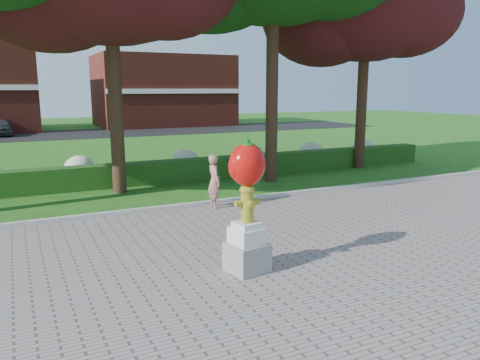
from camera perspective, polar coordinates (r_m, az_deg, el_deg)
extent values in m
plane|color=#265816|center=(11.24, 2.11, -6.51)|extent=(100.00, 100.00, 0.00)
cube|color=gray|center=(8.16, 15.82, -13.78)|extent=(40.00, 14.00, 0.04)
cube|color=#ADADA5|center=(13.84, -3.73, -2.83)|extent=(40.00, 0.18, 0.15)
cube|color=#144012|center=(17.47, -8.72, 1.07)|extent=(24.00, 0.70, 0.80)
ellipsoid|color=#B7C092|center=(17.80, -18.97, 1.27)|extent=(1.10, 1.10, 0.99)
ellipsoid|color=#B7C092|center=(18.69, -6.72, 2.23)|extent=(1.10, 1.10, 0.99)
ellipsoid|color=#B7C092|center=(19.86, 1.48, 2.83)|extent=(1.10, 1.10, 0.99)
ellipsoid|color=#B7C092|center=(21.40, 8.64, 3.30)|extent=(1.10, 1.10, 0.99)
ellipsoid|color=#B7C092|center=(23.22, 14.77, 3.66)|extent=(1.10, 1.10, 0.99)
cube|color=black|center=(37.94, -18.25, 5.39)|extent=(50.00, 8.00, 0.02)
cube|color=maroon|center=(45.37, -9.36, 10.67)|extent=(12.00, 8.00, 6.40)
cylinder|color=black|center=(15.75, -14.96, 9.56)|extent=(0.44, 0.44, 6.16)
cylinder|color=black|center=(17.23, 3.93, 11.86)|extent=(0.44, 0.44, 7.28)
cylinder|color=black|center=(20.94, 14.63, 9.47)|extent=(0.44, 0.44, 5.88)
ellipsoid|color=black|center=(20.83, 10.03, 18.92)|extent=(5.04, 5.04, 4.03)
ellipsoid|color=black|center=(21.68, 19.38, 18.73)|extent=(4.62, 4.62, 3.70)
cube|color=gray|center=(8.83, 0.85, -9.37)|extent=(0.78, 0.78, 0.54)
cube|color=silver|center=(8.69, 0.86, -6.77)|extent=(0.63, 0.63, 0.30)
cube|color=silver|center=(8.63, 0.86, -5.47)|extent=(0.50, 0.50, 0.11)
cylinder|color=olive|center=(8.54, 0.87, -3.18)|extent=(0.24, 0.24, 0.60)
ellipsoid|color=olive|center=(8.47, 0.87, -1.20)|extent=(0.28, 0.28, 0.20)
cylinder|color=olive|center=(8.45, -0.18, -2.88)|extent=(0.13, 0.12, 0.12)
cylinder|color=olive|center=(8.60, 1.90, -2.64)|extent=(0.13, 0.12, 0.12)
cylinder|color=olive|center=(8.38, 1.37, -3.00)|extent=(0.13, 0.13, 0.13)
cylinder|color=olive|center=(8.45, 0.88, -0.63)|extent=(0.09, 0.09, 0.05)
ellipsoid|color=red|center=(8.38, 0.88, 1.90)|extent=(0.68, 0.60, 0.78)
ellipsoid|color=red|center=(8.30, -0.31, 1.66)|extent=(0.33, 0.33, 0.50)
ellipsoid|color=red|center=(8.47, 2.06, 1.84)|extent=(0.33, 0.33, 0.50)
cylinder|color=#186216|center=(8.33, 0.89, 4.54)|extent=(0.11, 0.11, 0.13)
ellipsoid|color=#186216|center=(8.33, 0.89, 4.31)|extent=(0.26, 0.26, 0.09)
imported|color=#AE7963|center=(13.32, -3.16, -0.15)|extent=(0.39, 0.58, 1.54)
imported|color=#383B3F|center=(38.60, -27.15, 5.79)|extent=(1.68, 3.82, 1.28)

